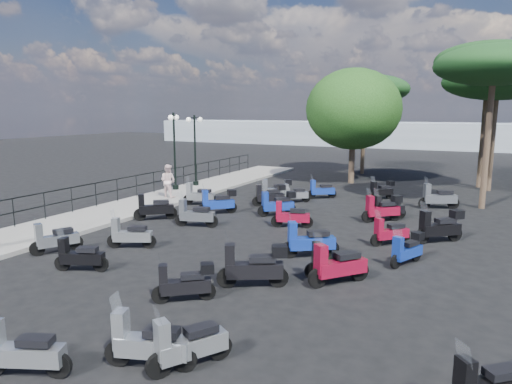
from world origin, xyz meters
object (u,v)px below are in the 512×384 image
at_px(scooter_16, 278,204).
at_px(lamp_post_1, 174,146).
at_px(scooter_7, 80,257).
at_px(scooter_25, 334,263).
at_px(scooter_17, 321,190).
at_px(pine_1, 498,82).
at_px(scooter_3, 199,195).
at_px(scooter_18, 148,344).
at_px(broadleaf_tree, 354,109).
at_px(pine_2, 365,90).
at_px(scooter_15, 291,216).
at_px(scooter_27, 440,227).
at_px(pedestrian_far, 168,181).
at_px(scooter_10, 270,196).
at_px(scooter_8, 130,235).
at_px(scooter_14, 309,242).
at_px(scooter_20, 407,250).
at_px(scooter_28, 382,209).
at_px(scooter_1, 55,239).
at_px(scooter_23, 381,191).
at_px(lamp_post_2, 195,146).
at_px(scooter_4, 218,202).
at_px(scooter_13, 185,283).
at_px(scooter_5, 276,190).
at_px(scooter_11, 295,194).
at_px(scooter_6, 23,353).
at_px(pine_3, 494,66).
at_px(scooter_21, 390,233).
at_px(scooter_9, 195,215).
at_px(scooter_12, 188,345).
at_px(pine_0, 489,61).
at_px(scooter_29, 438,198).
at_px(scooter_26, 338,266).
at_px(scooter_2, 154,208).

bearing_deg(scooter_16, lamp_post_1, 27.47).
relative_size(scooter_7, scooter_25, 0.98).
xyz_separation_m(scooter_17, pine_1, (7.73, 6.48, 5.57)).
bearing_deg(scooter_25, scooter_3, 23.80).
bearing_deg(scooter_18, scooter_7, 40.11).
bearing_deg(broadleaf_tree, pine_2, 94.85).
bearing_deg(scooter_15, scooter_27, -104.68).
xyz_separation_m(pedestrian_far, scooter_3, (2.08, -0.35, -0.51)).
height_order(scooter_10, scooter_18, scooter_18).
relative_size(scooter_8, scooter_14, 0.95).
height_order(scooter_20, scooter_28, scooter_28).
xyz_separation_m(scooter_1, scooter_23, (7.52, 13.51, 0.02)).
bearing_deg(scooter_15, lamp_post_2, 35.59).
distance_m(scooter_4, scooter_20, 9.04).
height_order(pedestrian_far, broadleaf_tree, broadleaf_tree).
distance_m(scooter_3, scooter_13, 11.25).
relative_size(scooter_5, scooter_18, 0.94).
height_order(scooter_11, scooter_28, scooter_28).
bearing_deg(scooter_1, pine_2, -73.15).
distance_m(scooter_4, broadleaf_tree, 12.24).
xyz_separation_m(pine_1, pine_2, (-8.07, 3.73, -0.11)).
height_order(scooter_6, pine_3, pine_3).
xyz_separation_m(scooter_21, pine_3, (2.74, 7.89, 5.98)).
relative_size(scooter_18, pine_1, 0.23).
relative_size(pedestrian_far, scooter_9, 0.98).
height_order(scooter_15, scooter_25, scooter_25).
distance_m(scooter_15, scooter_23, 7.50).
xyz_separation_m(scooter_12, pine_0, (4.28, 23.68, 6.80)).
height_order(scooter_3, scooter_7, scooter_3).
xyz_separation_m(scooter_20, pine_0, (1.70, 16.26, 6.80)).
distance_m(lamp_post_1, scooter_8, 10.75).
bearing_deg(pine_3, scooter_15, -132.41).
height_order(scooter_4, scooter_11, scooter_4).
height_order(scooter_1, pine_1, pine_1).
bearing_deg(scooter_16, scooter_29, -94.19).
distance_m(scooter_5, scooter_6, 16.34).
bearing_deg(pine_1, pedestrian_far, -144.59).
bearing_deg(pine_1, broadleaf_tree, -174.77).
xyz_separation_m(scooter_23, scooter_26, (1.30, -12.13, 0.03)).
distance_m(lamp_post_2, scooter_26, 16.29).
bearing_deg(scooter_26, scooter_25, -16.68).
bearing_deg(scooter_12, pine_0, -68.56).
xyz_separation_m(scooter_15, broadleaf_tree, (-0.81, 11.96, 4.09)).
relative_size(scooter_5, scooter_16, 1.10).
xyz_separation_m(pedestrian_far, scooter_1, (2.11, -8.64, -0.54)).
relative_size(scooter_12, scooter_20, 1.03).
bearing_deg(scooter_18, scooter_20, -40.92).
bearing_deg(scooter_4, scooter_2, 96.32).
distance_m(scooter_8, scooter_14, 5.84).
height_order(scooter_16, scooter_26, scooter_26).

